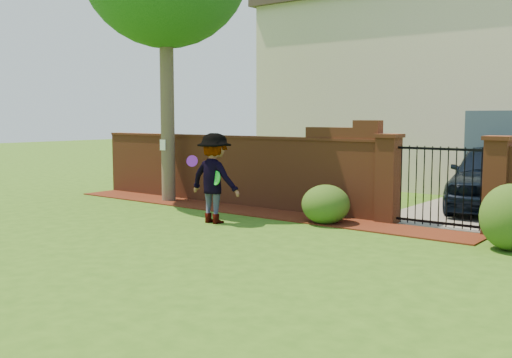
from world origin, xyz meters
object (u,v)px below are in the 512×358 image
Objects in this scene: frisbee_green at (216,178)px; man at (213,178)px; frisbee_purple at (192,161)px; car at (493,177)px.

man is at bearing 147.26° from frisbee_green.
frisbee_green is (0.20, -0.13, 0.03)m from man.
frisbee_green is at bearing 24.66° from frisbee_purple.
car is 6.74m from frisbee_green.
car is at bearing 54.00° from frisbee_green.
car is 2.48× the size of man.
frisbee_purple is (-4.43, -5.66, 0.52)m from car.
frisbee_purple reaches higher than frisbee_green.
man is 0.24m from frisbee_green.
man is (-4.16, -5.32, 0.15)m from car.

